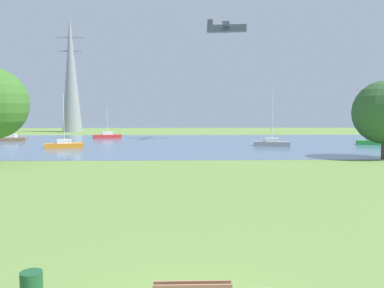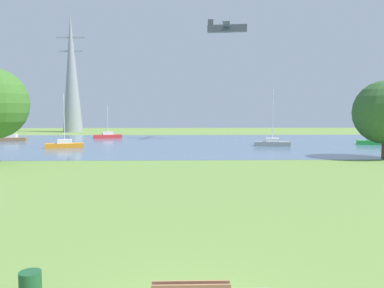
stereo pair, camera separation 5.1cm
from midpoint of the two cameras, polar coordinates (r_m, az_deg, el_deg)
name	(u,v)px [view 1 (the left image)]	position (r m, az deg, el deg)	size (l,w,h in m)	color
ground_plane	(183,173)	(31.15, -1.29, -4.21)	(160.00, 160.00, 0.00)	olive
litter_bin	(32,287)	(11.57, -22.12, -18.45)	(0.56, 0.56, 0.80)	#1E512D
water_surface	(182,143)	(58.96, -1.52, 0.09)	(140.00, 40.00, 0.02)	slate
sailboat_brown	(10,138)	(69.29, -24.58, 0.73)	(4.93, 1.99, 5.71)	brown
sailboat_green	(375,141)	(62.28, 24.66, 0.33)	(5.03, 2.82, 7.71)	green
sailboat_gray	(272,143)	(55.62, 11.32, 0.19)	(4.97, 2.20, 7.74)	gray
sailboat_orange	(64,144)	(54.42, -17.84, -0.06)	(5.02, 2.60, 6.97)	orange
sailboat_red	(107,136)	(71.54, -12.05, 1.18)	(5.03, 2.85, 5.56)	red
electricity_pylon	(71,73)	(94.43, -16.95, 9.66)	(6.40, 4.40, 26.29)	gray
light_aircraft	(226,28)	(67.60, 4.94, 16.19)	(6.49, 8.47, 2.10)	#4C5156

